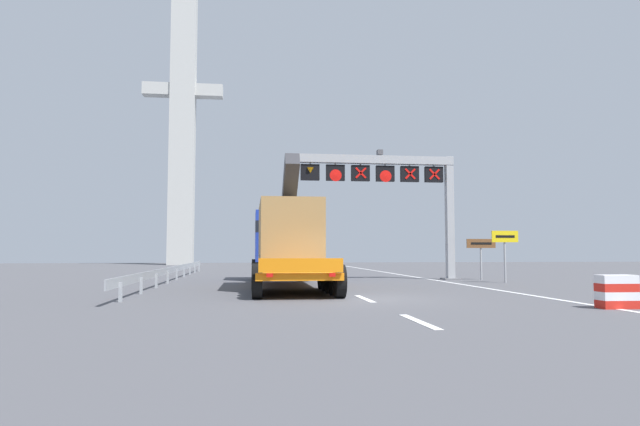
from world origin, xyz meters
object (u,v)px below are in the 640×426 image
overhead_lane_gantry (393,181)px  bridge_pylon_distant (183,120)px  heavy_haul_truck_orange (284,241)px  crash_barrier_striped (617,292)px  tourist_info_sign_brown (481,248)px  exit_sign_yellow (505,244)px

overhead_lane_gantry → bridge_pylon_distant: bridge_pylon_distant is taller
heavy_haul_truck_orange → bridge_pylon_distant: (-9.42, 38.25, 14.52)m
crash_barrier_striped → bridge_pylon_distant: (-17.71, 49.76, 16.06)m
heavy_haul_truck_orange → crash_barrier_striped: size_ratio=13.94×
tourist_info_sign_brown → bridge_pylon_distant: (-20.17, 35.33, 14.83)m
overhead_lane_gantry → exit_sign_yellow: (4.68, -3.31, -3.44)m
heavy_haul_truck_orange → exit_sign_yellow: (10.77, 0.16, -0.08)m
overhead_lane_gantry → heavy_haul_truck_orange: overhead_lane_gantry is taller
bridge_pylon_distant → heavy_haul_truck_orange: bearing=-76.2°
overhead_lane_gantry → tourist_info_sign_brown: size_ratio=4.19×
heavy_haul_truck_orange → exit_sign_yellow: 10.78m
exit_sign_yellow → crash_barrier_striped: (-2.49, -11.67, -1.46)m
crash_barrier_striped → overhead_lane_gantry: bearing=98.3°
tourist_info_sign_brown → crash_barrier_striped: tourist_info_sign_brown is taller
bridge_pylon_distant → overhead_lane_gantry: bearing=-66.0°
exit_sign_yellow → crash_barrier_striped: 12.02m
overhead_lane_gantry → tourist_info_sign_brown: overhead_lane_gantry is taller
overhead_lane_gantry → tourist_info_sign_brown: (4.66, -0.55, -3.66)m
exit_sign_yellow → heavy_haul_truck_orange: bearing=-179.1°
overhead_lane_gantry → tourist_info_sign_brown: bearing=-6.8°
overhead_lane_gantry → crash_barrier_striped: bearing=-81.7°
exit_sign_yellow → crash_barrier_striped: exit_sign_yellow is taller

